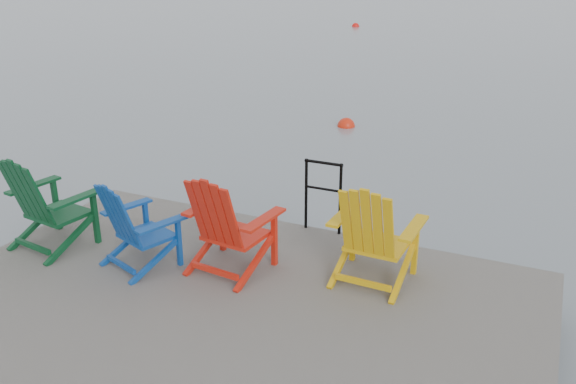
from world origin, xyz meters
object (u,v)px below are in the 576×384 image
at_px(chair_red, 227,223).
at_px(buoy_a, 346,126).
at_px(buoy_b, 356,27).
at_px(chair_green, 46,202).
at_px(handrail, 323,190).
at_px(chair_yellow, 374,233).
at_px(chair_blue, 135,224).

distance_m(chair_red, buoy_a, 7.99).
height_order(buoy_a, buoy_b, buoy_a).
bearing_deg(chair_green, handrail, 41.09).
bearing_deg(buoy_b, handrail, -72.52).
distance_m(chair_red, buoy_b, 28.27).
bearing_deg(chair_yellow, buoy_a, 113.31).
xyz_separation_m(handrail, chair_blue, (-1.50, -1.66, -0.04)).
distance_m(handrail, buoy_a, 6.81).
xyz_separation_m(handrail, chair_green, (-2.70, -1.71, 0.03)).
relative_size(chair_red, chair_yellow, 1.00).
height_order(chair_red, buoy_b, chair_red).
height_order(chair_blue, chair_red, chair_red).
distance_m(chair_blue, buoy_a, 8.18).
relative_size(chair_blue, chair_red, 0.89).
xyz_separation_m(chair_red, chair_yellow, (1.46, 0.40, -0.00)).
distance_m(chair_green, chair_red, 2.18).
bearing_deg(buoy_a, buoy_b, 107.78).
bearing_deg(buoy_a, chair_red, -80.05).
relative_size(handrail, buoy_a, 2.25).
relative_size(chair_green, chair_yellow, 1.02).
distance_m(chair_blue, chair_yellow, 2.51).
height_order(handrail, chair_green, chair_green).
bearing_deg(buoy_b, chair_red, -74.41).
xyz_separation_m(chair_green, chair_blue, (1.20, 0.04, -0.07)).
bearing_deg(buoy_a, chair_yellow, -69.06).
bearing_deg(handrail, chair_blue, -131.98).
bearing_deg(chair_green, buoy_a, 93.32).
distance_m(buoy_a, buoy_b, 20.38).
bearing_deg(chair_red, buoy_a, 106.54).
xyz_separation_m(chair_blue, chair_red, (0.95, 0.31, 0.06)).
relative_size(chair_yellow, buoy_b, 2.82).
bearing_deg(chair_red, chair_green, -164.14).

